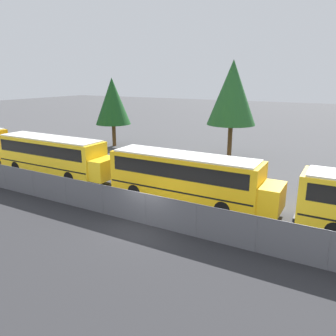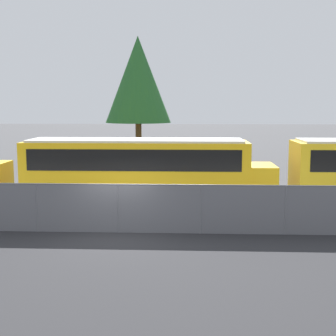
{
  "view_description": "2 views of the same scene",
  "coord_description": "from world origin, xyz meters",
  "px_view_note": "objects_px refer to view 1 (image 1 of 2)",
  "views": [
    {
      "loc": [
        9.32,
        -14.06,
        7.97
      ],
      "look_at": [
        -1.52,
        5.21,
        1.81
      ],
      "focal_mm": 35.0,
      "sensor_mm": 36.0,
      "label": 1
    },
    {
      "loc": [
        2.61,
        -16.86,
        4.72
      ],
      "look_at": [
        1.62,
        5.16,
        1.75
      ],
      "focal_mm": 50.0,
      "sensor_mm": 36.0,
      "label": 2
    }
  ],
  "objects_px": {
    "tree_0": "(113,101)",
    "school_bus_2": "(187,174)",
    "tree_3": "(232,93)",
    "school_bus_1": "(53,153)"
  },
  "relations": [
    {
      "from": "school_bus_1",
      "to": "tree_3",
      "type": "relative_size",
      "value": 1.19
    },
    {
      "from": "school_bus_1",
      "to": "tree_0",
      "type": "bearing_deg",
      "value": 104.86
    },
    {
      "from": "school_bus_2",
      "to": "tree_0",
      "type": "height_order",
      "value": "tree_0"
    },
    {
      "from": "school_bus_1",
      "to": "school_bus_2",
      "type": "xyz_separation_m",
      "value": [
        12.46,
        -0.12,
        0.0
      ]
    },
    {
      "from": "tree_0",
      "to": "tree_3",
      "type": "height_order",
      "value": "tree_3"
    },
    {
      "from": "tree_3",
      "to": "tree_0",
      "type": "bearing_deg",
      "value": -177.64
    },
    {
      "from": "tree_0",
      "to": "tree_3",
      "type": "bearing_deg",
      "value": 2.36
    },
    {
      "from": "school_bus_1",
      "to": "tree_3",
      "type": "xyz_separation_m",
      "value": [
        10.94,
        12.69,
        4.61
      ]
    },
    {
      "from": "school_bus_2",
      "to": "tree_0",
      "type": "bearing_deg",
      "value": 142.05
    },
    {
      "from": "tree_0",
      "to": "school_bus_2",
      "type": "bearing_deg",
      "value": -37.95
    }
  ]
}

